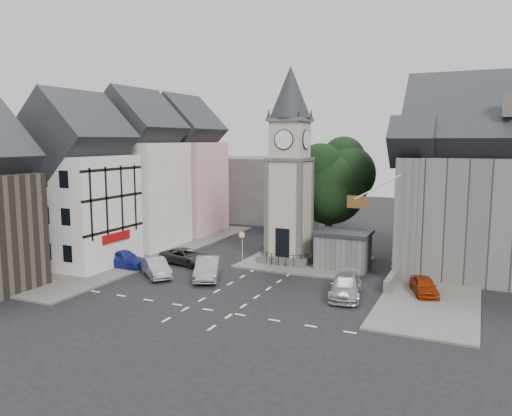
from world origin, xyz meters
The scene contains 23 objects.
ground centered at (0.00, 0.00, 0.00)m, with size 120.00×120.00×0.00m, color black.
pavement_west centered at (-12.50, 6.00, 0.07)m, with size 6.00×30.00×0.14m, color #595651.
pavement_east centered at (12.00, 8.00, 0.07)m, with size 6.00×26.00×0.14m, color #595651.
central_island centered at (1.50, 8.00, 0.08)m, with size 10.00×8.00×0.16m, color #595651.
road_markings centered at (0.00, -5.50, 0.01)m, with size 20.00×8.00×0.01m, color silver.
clock_tower centered at (0.00, 7.99, 8.12)m, with size 4.86×4.86×16.25m.
stone_shelter centered at (4.80, 7.50, 1.55)m, with size 4.30×3.30×3.08m.
town_tree centered at (2.00, 13.00, 6.97)m, with size 7.20×7.20×10.80m.
warning_sign_post centered at (-3.20, 5.43, 2.03)m, with size 0.70×0.19×2.85m.
terrace_pink centered at (-15.50, 16.00, 6.58)m, with size 8.10×7.60×12.80m.
terrace_cream centered at (-15.50, 8.00, 6.58)m, with size 8.10×7.60×12.80m.
terrace_tudor centered at (-15.50, 0.00, 6.19)m, with size 8.10×7.60×12.00m.
backdrop_west centered at (-12.00, 28.00, 4.00)m, with size 20.00×10.00×8.00m, color #4C4944.
east_building centered at (15.59, 11.00, 6.26)m, with size 14.40×11.40×12.60m.
east_boundary_wall centered at (9.20, 10.00, 0.45)m, with size 0.40×16.00×0.90m, color #5B5854.
flagpole centered at (8.00, 4.00, 7.00)m, with size 3.68×0.10×2.74m.
car_west_blue centered at (-11.50, 0.42, 0.76)m, with size 1.80×4.48×1.53m, color navy.
car_west_silver centered at (-7.50, -0.61, 0.69)m, with size 1.47×4.21×1.39m, color #999CA0.
car_west_grey centered at (-7.50, 3.57, 0.64)m, with size 2.14×4.63×1.29m, color #2E2E30.
car_island_silver centered at (-3.66, 0.53, 0.79)m, with size 1.68×4.81×1.59m, color gray.
car_island_east centered at (6.83, 0.50, 0.70)m, with size 1.96×4.82×1.40m, color #9A9EA1.
car_east_red centered at (11.50, 3.00, 0.62)m, with size 1.47×3.65×1.24m, color #942B08.
pedestrian centered at (8.88, 7.49, 0.94)m, with size 0.68×0.45×1.87m, color #A39A86.
Camera 1 is at (14.60, -30.95, 10.29)m, focal length 35.00 mm.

